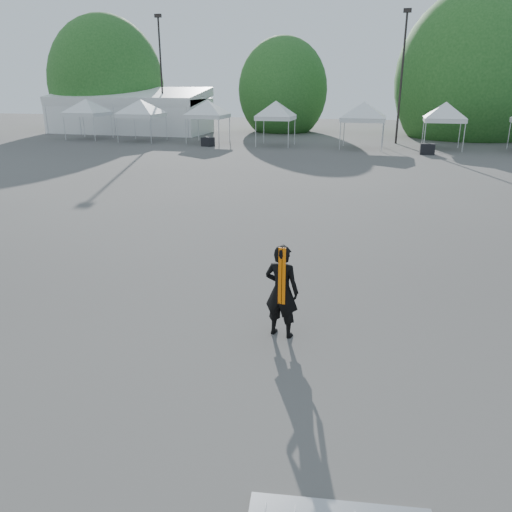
# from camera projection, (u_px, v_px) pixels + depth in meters

# --- Properties ---
(ground) EXTENTS (120.00, 120.00, 0.00)m
(ground) POSITION_uv_depth(u_px,v_px,m) (259.00, 293.00, 11.45)
(ground) COLOR #474442
(ground) RESTS_ON ground
(marquee) EXTENTS (15.00, 6.25, 4.23)m
(marquee) POSITION_uv_depth(u_px,v_px,m) (130.00, 112.00, 48.11)
(marquee) COLOR white
(marquee) RESTS_ON ground
(light_pole_west) EXTENTS (0.60, 0.25, 10.30)m
(light_pole_west) POSITION_uv_depth(u_px,v_px,m) (161.00, 69.00, 44.98)
(light_pole_west) COLOR black
(light_pole_west) RESTS_ON ground
(light_pole_east) EXTENTS (0.60, 0.25, 9.80)m
(light_pole_east) POSITION_uv_depth(u_px,v_px,m) (402.00, 70.00, 38.13)
(light_pole_east) COLOR black
(light_pole_east) RESTS_ON ground
(tree_far_w) EXTENTS (4.80, 4.80, 7.30)m
(tree_far_w) POSITION_uv_depth(u_px,v_px,m) (107.00, 84.00, 50.98)
(tree_far_w) COLOR #382314
(tree_far_w) RESTS_ON ground
(tree_mid_w) EXTENTS (4.16, 4.16, 6.33)m
(tree_mid_w) POSITION_uv_depth(u_px,v_px,m) (283.00, 90.00, 48.63)
(tree_mid_w) COLOR #382314
(tree_mid_w) RESTS_ON ground
(tree_mid_e) EXTENTS (5.12, 5.12, 7.79)m
(tree_mid_e) POSITION_uv_depth(u_px,v_px,m) (472.00, 80.00, 43.28)
(tree_mid_e) COLOR #382314
(tree_mid_e) RESTS_ON ground
(tent_a) EXTENTS (4.28, 4.28, 3.88)m
(tent_a) POSITION_uv_depth(u_px,v_px,m) (86.00, 102.00, 42.12)
(tent_a) COLOR silver
(tent_a) RESTS_ON ground
(tent_b) EXTENTS (4.47, 4.47, 3.88)m
(tent_b) POSITION_uv_depth(u_px,v_px,m) (141.00, 103.00, 40.54)
(tent_b) COLOR silver
(tent_b) RESTS_ON ground
(tent_c) EXTENTS (4.16, 4.16, 3.88)m
(tent_c) POSITION_uv_depth(u_px,v_px,m) (207.00, 103.00, 39.39)
(tent_c) COLOR silver
(tent_c) RESTS_ON ground
(tent_d) EXTENTS (3.81, 3.81, 3.88)m
(tent_d) POSITION_uv_depth(u_px,v_px,m) (276.00, 104.00, 37.47)
(tent_d) COLOR silver
(tent_d) RESTS_ON ground
(tent_e) EXTENTS (4.43, 4.43, 3.88)m
(tent_e) POSITION_uv_depth(u_px,v_px,m) (364.00, 105.00, 35.87)
(tent_e) COLOR silver
(tent_e) RESTS_ON ground
(tent_f) EXTENTS (3.96, 3.96, 3.88)m
(tent_f) POSITION_uv_depth(u_px,v_px,m) (446.00, 106.00, 35.38)
(tent_f) COLOR silver
(tent_f) RESTS_ON ground
(man) EXTENTS (0.73, 0.55, 1.81)m
(man) POSITION_uv_depth(u_px,v_px,m) (282.00, 291.00, 9.24)
(man) COLOR black
(man) RESTS_ON ground
(crate_west) EXTENTS (1.01, 0.90, 0.66)m
(crate_west) POSITION_uv_depth(u_px,v_px,m) (208.00, 142.00, 38.06)
(crate_west) COLOR black
(crate_west) RESTS_ON ground
(crate_mid) EXTENTS (0.95, 0.74, 0.73)m
(crate_mid) POSITION_uv_depth(u_px,v_px,m) (427.00, 149.00, 33.64)
(crate_mid) COLOR black
(crate_mid) RESTS_ON ground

